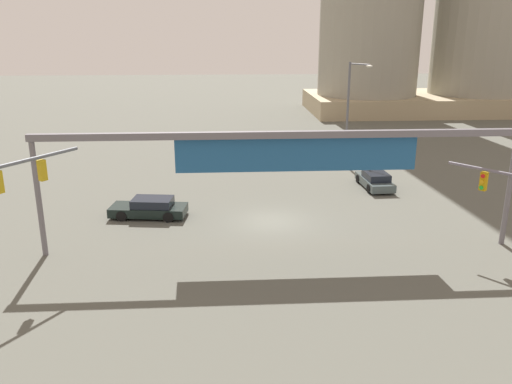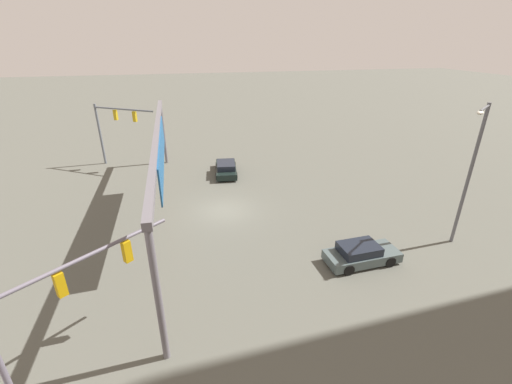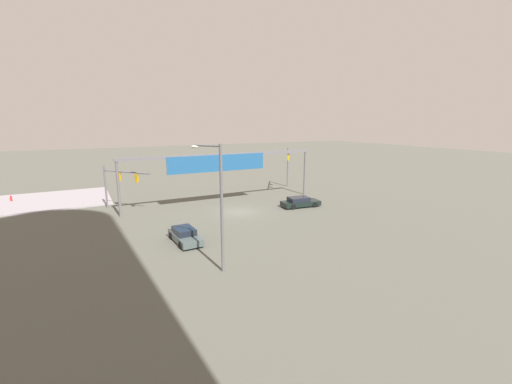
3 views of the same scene
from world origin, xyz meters
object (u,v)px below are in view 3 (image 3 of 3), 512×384
at_px(streetlamp_curved_arm, 218,200).
at_px(sedan_car_approaching, 185,236).
at_px(traffic_signal_near_corner, 118,180).
at_px(fire_hydrant_on_curb, 11,198).
at_px(traffic_signal_opposite_side, 288,161).
at_px(sedan_car_waiting_far, 300,202).

xyz_separation_m(streetlamp_curved_arm, sedan_car_approaching, (0.54, -6.60, -4.42)).
xyz_separation_m(traffic_signal_near_corner, streetlamp_curved_arm, (-4.11, 20.82, 1.44)).
relative_size(sedan_car_approaching, fire_hydrant_on_curb, 6.07).
height_order(traffic_signal_opposite_side, sedan_car_waiting_far, traffic_signal_opposite_side).
distance_m(traffic_signal_near_corner, fire_hydrant_on_curb, 16.15).
bearing_deg(sedan_car_approaching, streetlamp_curved_arm, 2.07).
height_order(streetlamp_curved_arm, sedan_car_waiting_far, streetlamp_curved_arm).
relative_size(traffic_signal_opposite_side, sedan_car_approaching, 1.41).
bearing_deg(fire_hydrant_on_curb, traffic_signal_opposite_side, 165.83).
relative_size(streetlamp_curved_arm, sedan_car_approaching, 2.02).
bearing_deg(sedan_car_waiting_far, streetlamp_curved_arm, -134.80).
bearing_deg(streetlamp_curved_arm, fire_hydrant_on_curb, -7.56).
distance_m(traffic_signal_near_corner, sedan_car_approaching, 14.96).
bearing_deg(sedan_car_approaching, traffic_signal_opposite_side, 124.26).
xyz_separation_m(traffic_signal_opposite_side, streetlamp_curved_arm, (20.10, 22.10, 0.65)).
distance_m(streetlamp_curved_arm, sedan_car_waiting_far, 19.83).
xyz_separation_m(streetlamp_curved_arm, sedan_car_waiting_far, (-15.20, -11.93, -4.42)).
height_order(traffic_signal_near_corner, sedan_car_approaching, traffic_signal_near_corner).
bearing_deg(fire_hydrant_on_curb, sedan_car_waiting_far, 148.32).
height_order(traffic_signal_opposite_side, fire_hydrant_on_curb, traffic_signal_opposite_side).
xyz_separation_m(streetlamp_curved_arm, fire_hydrant_on_curb, (16.07, -31.23, -4.51)).
relative_size(sedan_car_waiting_far, fire_hydrant_on_curb, 6.83).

